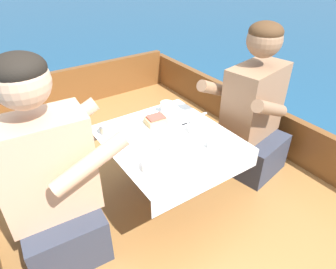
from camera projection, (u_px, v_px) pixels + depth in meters
name	position (u px, v px, depth m)	size (l,w,h in m)	color
ground_plane	(172.00, 232.00, 1.97)	(60.00, 60.00, 0.00)	navy
boat_deck	(172.00, 218.00, 1.89)	(1.99, 3.25, 0.28)	#9E6B38
gunwale_starboard	(280.00, 132.00, 2.19)	(0.06, 3.25, 0.31)	brown
bow_coaming	(76.00, 86.00, 2.83)	(1.87, 0.06, 0.36)	brown
cockpit_table	(168.00, 145.00, 1.64)	(0.65, 0.70, 0.44)	#B2B2B7
person_port	(51.00, 183.00, 1.35)	(0.54, 0.47, 1.01)	#333847
person_starboard	(251.00, 116.00, 1.91)	(0.57, 0.52, 0.97)	#333847
plate_sandwich	(156.00, 124.00, 1.72)	(0.18, 0.18, 0.01)	white
plate_bread	(177.00, 146.00, 1.54)	(0.19, 0.19, 0.01)	white
sandwich	(156.00, 120.00, 1.71)	(0.12, 0.10, 0.05)	tan
bowl_port_near	(199.00, 129.00, 1.65)	(0.12, 0.12, 0.04)	white
bowl_starboard_near	(157.00, 165.00, 1.38)	(0.14, 0.14, 0.04)	white
coffee_cup_port	(214.00, 142.00, 1.52)	(0.09, 0.07, 0.06)	white
coffee_cup_starboard	(167.00, 107.00, 1.84)	(0.10, 0.08, 0.07)	white
tin_can	(106.00, 129.00, 1.64)	(0.07, 0.07, 0.05)	silver
utensil_fork_port	(192.00, 123.00, 1.74)	(0.17, 0.05, 0.00)	silver
utensil_spoon_starboard	(150.00, 142.00, 1.57)	(0.16, 0.09, 0.01)	silver
utensil_spoon_port	(200.00, 116.00, 1.81)	(0.17, 0.05, 0.01)	silver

